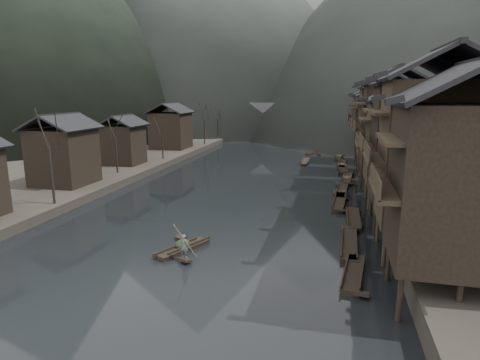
% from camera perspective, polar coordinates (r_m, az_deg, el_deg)
% --- Properties ---
extents(water, '(300.00, 300.00, 0.00)m').
position_cam_1_polar(water, '(34.42, -5.34, -7.48)').
color(water, black).
rests_on(water, ground).
extents(left_bank, '(40.00, 200.00, 1.20)m').
position_cam_1_polar(left_bank, '(84.75, -19.33, 4.22)').
color(left_bank, '#2D2823').
rests_on(left_bank, ground).
extents(stilt_houses, '(9.00, 67.60, 14.90)m').
position_cam_1_polar(stilt_houses, '(49.94, 21.34, 8.27)').
color(stilt_houses, black).
rests_on(stilt_houses, ground).
extents(left_houses, '(8.10, 53.20, 8.73)m').
position_cam_1_polar(left_houses, '(59.77, -18.10, 6.04)').
color(left_houses, black).
rests_on(left_houses, left_bank).
extents(bare_trees, '(3.98, 73.58, 7.96)m').
position_cam_1_polar(bare_trees, '(57.14, -15.62, 6.90)').
color(bare_trees, black).
rests_on(bare_trees, left_bank).
extents(moored_sampans, '(2.71, 60.77, 0.47)m').
position_cam_1_polar(moored_sampans, '(53.37, 14.60, -0.40)').
color(moored_sampans, black).
rests_on(moored_sampans, water).
extents(midriver_boats, '(6.80, 41.08, 0.45)m').
position_cam_1_polar(midriver_boats, '(84.07, 9.37, 4.42)').
color(midriver_boats, black).
rests_on(midriver_boats, water).
extents(stone_bridge, '(40.00, 6.00, 9.00)m').
position_cam_1_polar(stone_bridge, '(103.36, 7.58, 8.68)').
color(stone_bridge, '#4C4C4F').
rests_on(stone_bridge, ground).
extents(hero_sampan, '(2.98, 5.03, 0.44)m').
position_cam_1_polar(hero_sampan, '(30.85, -8.14, -9.56)').
color(hero_sampan, black).
rests_on(hero_sampan, water).
extents(cargo_heap, '(1.13, 1.48, 0.68)m').
position_cam_1_polar(cargo_heap, '(30.87, -8.20, -8.41)').
color(cargo_heap, black).
rests_on(cargo_heap, hero_sampan).
extents(boatman, '(0.70, 0.54, 1.72)m').
position_cam_1_polar(boatman, '(28.78, -7.96, -8.86)').
color(boatman, '#5F5F62').
rests_on(boatman, hero_sampan).
extents(bamboo_pole, '(1.11, 1.99, 3.32)m').
position_cam_1_polar(bamboo_pole, '(27.90, -7.73, -4.07)').
color(bamboo_pole, '#8C7A51').
rests_on(bamboo_pole, boatman).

